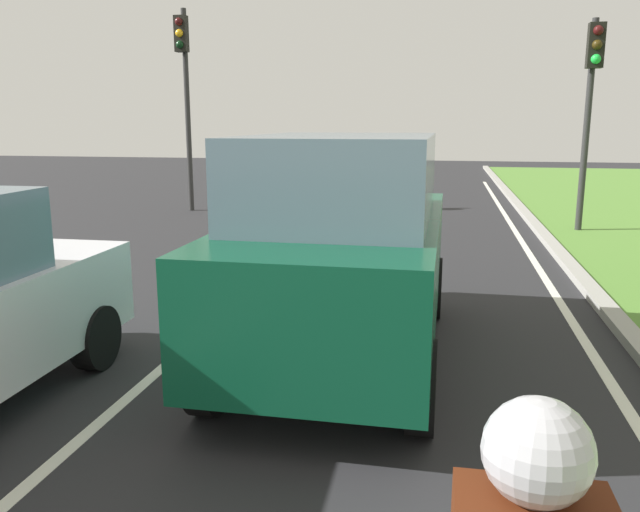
# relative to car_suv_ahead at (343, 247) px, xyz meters

# --- Properties ---
(ground_plane) EXTENTS (60.00, 60.00, 0.00)m
(ground_plane) POSITION_rel_car_suv_ahead_xyz_m (-1.01, 4.39, -1.17)
(ground_plane) COLOR #262628
(lane_line_center) EXTENTS (0.12, 32.00, 0.01)m
(lane_line_center) POSITION_rel_car_suv_ahead_xyz_m (-1.71, 4.39, -1.16)
(lane_line_center) COLOR silver
(lane_line_center) RESTS_ON ground
(lane_line_right_edge) EXTENTS (0.12, 32.00, 0.01)m
(lane_line_right_edge) POSITION_rel_car_suv_ahead_xyz_m (2.59, 4.39, -1.16)
(lane_line_right_edge) COLOR silver
(lane_line_right_edge) RESTS_ON ground
(curb_right) EXTENTS (0.24, 48.00, 0.12)m
(curb_right) POSITION_rel_car_suv_ahead_xyz_m (3.09, 4.39, -1.11)
(curb_right) COLOR #9E9B93
(curb_right) RESTS_ON ground
(car_suv_ahead) EXTENTS (2.00, 4.51, 2.28)m
(car_suv_ahead) POSITION_rel_car_suv_ahead_xyz_m (0.00, 0.00, 0.00)
(car_suv_ahead) COLOR #0C472D
(car_suv_ahead) RESTS_ON ground
(traffic_light_near_right) EXTENTS (0.32, 0.50, 4.50)m
(traffic_light_near_right) POSITION_rel_car_suv_ahead_xyz_m (3.93, 8.38, 1.95)
(traffic_light_near_right) COLOR #2D2D2D
(traffic_light_near_right) RESTS_ON ground
(traffic_light_overhead_left) EXTENTS (0.32, 0.50, 5.27)m
(traffic_light_overhead_left) POSITION_rel_car_suv_ahead_xyz_m (-5.82, 10.09, 2.41)
(traffic_light_overhead_left) COLOR #2D2D2D
(traffic_light_overhead_left) RESTS_ON ground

